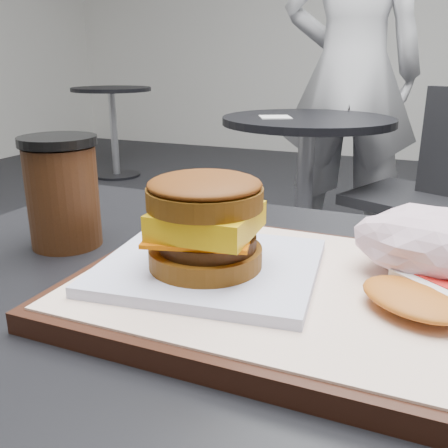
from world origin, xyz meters
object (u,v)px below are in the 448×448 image
serving_tray (293,291)px  crumpled_wrapper (438,244)px  breakfast_sandwich (207,233)px  patron (351,72)px  hash_brown (438,295)px  neighbor_table (306,165)px  coffee_cup (63,192)px  neighbor_chair (434,189)px

serving_tray → crumpled_wrapper: bearing=27.2°
breakfast_sandwich → patron: 2.19m
hash_brown → neighbor_table: size_ratio=0.18×
hash_brown → patron: 2.20m
coffee_cup → patron: size_ratio=0.07×
neighbor_table → neighbor_chair: 0.51m
serving_tray → hash_brown: 0.12m
crumpled_wrapper → patron: (-0.43, 2.10, 0.09)m
neighbor_chair → crumpled_wrapper: bearing=-90.1°
neighbor_table → hash_brown: bearing=-72.9°
hash_brown → coffee_cup: size_ratio=1.09×
neighbor_table → breakfast_sandwich: bearing=-79.3°
breakfast_sandwich → patron: (-0.24, 2.17, 0.08)m
breakfast_sandwich → neighbor_table: (-0.31, 1.66, -0.28)m
crumpled_wrapper → neighbor_chair: bearing=89.9°
serving_tray → neighbor_table: bearing=103.4°
crumpled_wrapper → neighbor_table: bearing=107.6°
neighbor_table → neighbor_chair: neighbor_chair is taller
patron → breakfast_sandwich: bearing=88.6°
coffee_cup → neighbor_table: 1.63m
hash_brown → serving_tray: bearing=178.1°
breakfast_sandwich → neighbor_chair: size_ratio=0.24×
serving_tray → neighbor_table: serving_tray is taller
neighbor_chair → serving_tray: bearing=-94.1°
breakfast_sandwich → neighbor_table: size_ratio=0.28×
crumpled_wrapper → neighbor_table: 1.68m
crumpled_wrapper → neighbor_chair: neighbor_chair is taller
neighbor_chair → patron: size_ratio=0.48×
breakfast_sandwich → patron: bearing=96.3°
crumpled_wrapper → coffee_cup: (-0.39, -0.02, 0.01)m
patron → coffee_cup: bearing=83.3°
breakfast_sandwich → coffee_cup: bearing=165.1°
breakfast_sandwich → hash_brown: breakfast_sandwich is taller
breakfast_sandwich → neighbor_chair: breakfast_sandwich is taller
neighbor_table → neighbor_chair: size_ratio=0.85×
neighbor_table → neighbor_chair: (0.50, -0.04, -0.04)m
hash_brown → neighbor_table: hash_brown is taller
hash_brown → crumpled_wrapper: (-0.00, 0.06, 0.02)m
hash_brown → neighbor_chair: size_ratio=0.15×
serving_tray → breakfast_sandwich: size_ratio=1.82×
coffee_cup → neighbor_table: (-0.11, 1.60, -0.28)m
serving_tray → patron: (-0.32, 2.15, 0.13)m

